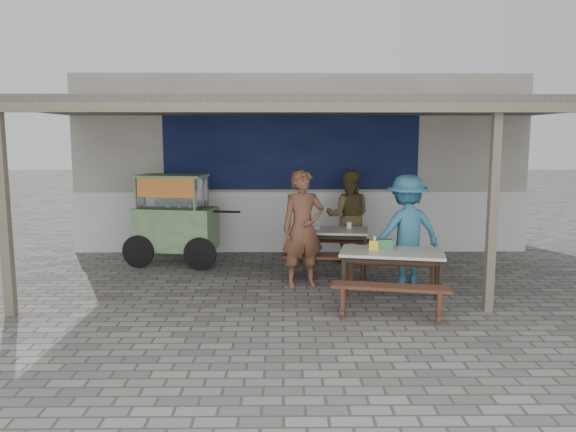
{
  "coord_description": "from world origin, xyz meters",
  "views": [
    {
      "loc": [
        -0.38,
        -8.07,
        2.31
      ],
      "look_at": [
        -0.28,
        0.9,
        1.02
      ],
      "focal_mm": 35.0,
      "sensor_mm": 36.0,
      "label": 1
    }
  ],
  "objects_px": {
    "table_left": "(329,234)",
    "bench_right_wall": "(392,269)",
    "condiment_bowl": "(316,228)",
    "bench_left_street": "(327,263)",
    "tissue_box": "(374,245)",
    "table_right": "(392,257)",
    "bench_right_street": "(391,294)",
    "patron_right_table": "(406,231)",
    "patron_wall_side": "(348,216)",
    "patron_street_side": "(303,229)",
    "donation_box": "(385,244)",
    "condiment_jar": "(349,225)",
    "bench_left_wall": "(331,246)",
    "vendor_cart": "(175,216)"
  },
  "relations": [
    {
      "from": "bench_left_street",
      "to": "donation_box",
      "type": "bearing_deg",
      "value": -46.33
    },
    {
      "from": "condiment_bowl",
      "to": "patron_street_side",
      "type": "bearing_deg",
      "value": -106.36
    },
    {
      "from": "table_right",
      "to": "bench_right_wall",
      "type": "distance_m",
      "value": 0.76
    },
    {
      "from": "bench_right_wall",
      "to": "condiment_bowl",
      "type": "xyz_separation_m",
      "value": [
        -1.06,
        1.13,
        0.43
      ]
    },
    {
      "from": "bench_left_wall",
      "to": "condiment_bowl",
      "type": "relative_size",
      "value": 8.34
    },
    {
      "from": "patron_right_table",
      "to": "condiment_bowl",
      "type": "bearing_deg",
      "value": -48.76
    },
    {
      "from": "donation_box",
      "to": "condiment_bowl",
      "type": "bearing_deg",
      "value": 117.22
    },
    {
      "from": "vendor_cart",
      "to": "patron_right_table",
      "type": "distance_m",
      "value": 4.12
    },
    {
      "from": "patron_right_table",
      "to": "table_left",
      "type": "bearing_deg",
      "value": -53.55
    },
    {
      "from": "bench_left_street",
      "to": "bench_left_wall",
      "type": "distance_m",
      "value": 1.38
    },
    {
      "from": "bench_right_street",
      "to": "tissue_box",
      "type": "relative_size",
      "value": 11.96
    },
    {
      "from": "tissue_box",
      "to": "condiment_jar",
      "type": "xyz_separation_m",
      "value": [
        -0.13,
        1.81,
        -0.01
      ]
    },
    {
      "from": "bench_left_street",
      "to": "tissue_box",
      "type": "relative_size",
      "value": 11.23
    },
    {
      "from": "patron_street_side",
      "to": "donation_box",
      "type": "xyz_separation_m",
      "value": [
        1.11,
        -0.8,
        -0.08
      ]
    },
    {
      "from": "patron_right_table",
      "to": "donation_box",
      "type": "relative_size",
      "value": 8.42
    },
    {
      "from": "patron_street_side",
      "to": "condiment_jar",
      "type": "bearing_deg",
      "value": 36.49
    },
    {
      "from": "patron_right_table",
      "to": "donation_box",
      "type": "height_order",
      "value": "patron_right_table"
    },
    {
      "from": "table_left",
      "to": "bench_left_street",
      "type": "xyz_separation_m",
      "value": [
        -0.09,
        -0.69,
        -0.34
      ]
    },
    {
      "from": "table_right",
      "to": "bench_right_wall",
      "type": "height_order",
      "value": "table_right"
    },
    {
      "from": "bench_right_wall",
      "to": "condiment_bowl",
      "type": "bearing_deg",
      "value": 144.73
    },
    {
      "from": "table_left",
      "to": "donation_box",
      "type": "bearing_deg",
      "value": -61.95
    },
    {
      "from": "tissue_box",
      "to": "patron_wall_side",
      "type": "bearing_deg",
      "value": 91.36
    },
    {
      "from": "patron_right_table",
      "to": "patron_wall_side",
      "type": "bearing_deg",
      "value": -83.52
    },
    {
      "from": "bench_right_street",
      "to": "patron_wall_side",
      "type": "relative_size",
      "value": 0.89
    },
    {
      "from": "bench_right_wall",
      "to": "tissue_box",
      "type": "xyz_separation_m",
      "value": [
        -0.36,
        -0.56,
        0.48
      ]
    },
    {
      "from": "patron_street_side",
      "to": "patron_wall_side",
      "type": "height_order",
      "value": "patron_street_side"
    },
    {
      "from": "table_left",
      "to": "patron_right_table",
      "type": "xyz_separation_m",
      "value": [
        1.1,
        -0.88,
        0.19
      ]
    },
    {
      "from": "bench_right_wall",
      "to": "condiment_jar",
      "type": "height_order",
      "value": "condiment_jar"
    },
    {
      "from": "table_left",
      "to": "vendor_cart",
      "type": "relative_size",
      "value": 0.66
    },
    {
      "from": "table_right",
      "to": "vendor_cart",
      "type": "bearing_deg",
      "value": 155.64
    },
    {
      "from": "table_right",
      "to": "bench_right_street",
      "type": "distance_m",
      "value": 0.76
    },
    {
      "from": "condiment_bowl",
      "to": "tissue_box",
      "type": "bearing_deg",
      "value": -67.48
    },
    {
      "from": "patron_right_table",
      "to": "condiment_bowl",
      "type": "height_order",
      "value": "patron_right_table"
    },
    {
      "from": "bench_left_street",
      "to": "tissue_box",
      "type": "bearing_deg",
      "value": -53.39
    },
    {
      "from": "bench_right_wall",
      "to": "condiment_bowl",
      "type": "height_order",
      "value": "condiment_bowl"
    },
    {
      "from": "table_left",
      "to": "table_right",
      "type": "xyz_separation_m",
      "value": [
        0.7,
        -1.8,
        0.0
      ]
    },
    {
      "from": "bench_left_wall",
      "to": "condiment_jar",
      "type": "xyz_separation_m",
      "value": [
        0.26,
        -0.56,
        0.46
      ]
    },
    {
      "from": "patron_street_side",
      "to": "condiment_jar",
      "type": "distance_m",
      "value": 1.29
    },
    {
      "from": "bench_left_wall",
      "to": "bench_right_street",
      "type": "height_order",
      "value": "same"
    },
    {
      "from": "bench_left_street",
      "to": "bench_right_wall",
      "type": "height_order",
      "value": "same"
    },
    {
      "from": "table_right",
      "to": "tissue_box",
      "type": "height_order",
      "value": "tissue_box"
    },
    {
      "from": "bench_right_wall",
      "to": "table_left",
      "type": "bearing_deg",
      "value": 138.32
    },
    {
      "from": "table_left",
      "to": "bench_right_wall",
      "type": "bearing_deg",
      "value": -46.1
    },
    {
      "from": "condiment_bowl",
      "to": "bench_left_street",
      "type": "bearing_deg",
      "value": -78.83
    },
    {
      "from": "table_right",
      "to": "condiment_jar",
      "type": "relative_size",
      "value": 15.29
    },
    {
      "from": "donation_box",
      "to": "patron_wall_side",
      "type": "bearing_deg",
      "value": 94.85
    },
    {
      "from": "vendor_cart",
      "to": "patron_right_table",
      "type": "bearing_deg",
      "value": -11.67
    },
    {
      "from": "condiment_jar",
      "to": "condiment_bowl",
      "type": "distance_m",
      "value": 0.58
    },
    {
      "from": "patron_street_side",
      "to": "condiment_bowl",
      "type": "xyz_separation_m",
      "value": [
        0.25,
        0.87,
        -0.13
      ]
    },
    {
      "from": "table_right",
      "to": "condiment_jar",
      "type": "xyz_separation_m",
      "value": [
        -0.36,
        1.92,
        0.13
      ]
    }
  ]
}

